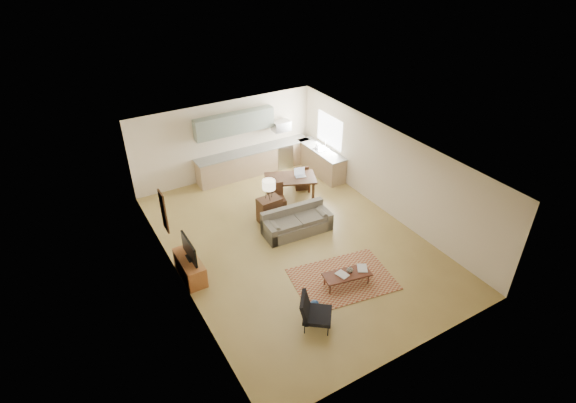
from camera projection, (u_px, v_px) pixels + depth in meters
room at (294, 200)px, 11.92m from camera, size 9.00×9.00×9.00m
kitchen_counter_back at (255, 161)px, 15.83m from camera, size 4.26×0.64×0.92m
kitchen_counter_right at (321, 161)px, 15.84m from camera, size 0.64×2.26×0.92m
kitchen_range at (282, 154)px, 16.31m from camera, size 0.62×0.62×0.90m
kitchen_microwave at (281, 126)px, 15.74m from camera, size 0.62×0.40×0.35m
upper_cabinets at (235, 123)px, 14.90m from camera, size 2.80×0.34×0.70m
window_right at (329, 131)px, 15.39m from camera, size 0.02×1.40×1.05m
wall_art_left at (164, 211)px, 11.10m from camera, size 0.06×0.42×1.10m
triptych at (222, 130)px, 14.93m from camera, size 1.70×0.04×0.50m
rug at (342, 279)px, 11.27m from camera, size 2.70×2.08×0.02m
sofa at (297, 221)px, 12.83m from camera, size 2.10×1.02×0.71m
coffee_table at (347, 279)px, 11.02m from camera, size 1.24×0.68×0.36m
book_a at (339, 277)px, 10.82m from camera, size 0.36×0.41×0.03m
book_b at (357, 268)px, 11.09m from camera, size 0.54×0.54×0.02m
vase at (350, 269)px, 10.95m from camera, size 0.20×0.20×0.17m
armchair at (318, 312)px, 9.77m from camera, size 1.00×1.00×0.81m
tv_credenza at (190, 267)px, 11.23m from camera, size 0.47×1.22×0.56m
tv at (189, 249)px, 10.96m from camera, size 0.09×0.94×0.56m
console_table at (269, 210)px, 13.28m from camera, size 0.69×0.48×0.78m
table_lamp at (269, 189)px, 12.91m from camera, size 0.42×0.42×0.63m
dining_table at (290, 188)px, 14.33m from camera, size 1.81×1.44×0.80m
dining_chair_near at (278, 199)px, 13.67m from camera, size 0.54×0.56×0.93m
dining_chair_far at (301, 176)px, 14.94m from camera, size 0.56×0.58×0.89m
laptop at (301, 173)px, 14.11m from camera, size 0.39×0.33×0.25m
soap_bottle at (317, 146)px, 15.60m from camera, size 0.12×0.13×0.19m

